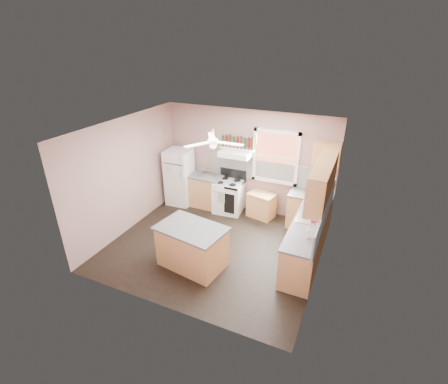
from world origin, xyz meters
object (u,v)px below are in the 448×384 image
at_px(refrigerator, 180,177).
at_px(island, 192,247).
at_px(toaster, 209,173).
at_px(stove, 229,197).
at_px(cart, 261,205).

distance_m(refrigerator, island, 2.89).
xyz_separation_m(toaster, island, (0.83, -2.45, -0.56)).
height_order(toaster, stove, toaster).
distance_m(toaster, island, 2.65).
bearing_deg(toaster, stove, -14.77).
distance_m(stove, cart, 0.91).
bearing_deg(toaster, island, -82.45).
height_order(refrigerator, cart, refrigerator).
height_order(refrigerator, island, refrigerator).
xyz_separation_m(toaster, stove, (0.59, -0.04, -0.56)).
height_order(refrigerator, toaster, refrigerator).
relative_size(cart, island, 0.52).
height_order(stove, cart, stove).
bearing_deg(refrigerator, toaster, 4.26).
distance_m(refrigerator, cart, 2.38).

